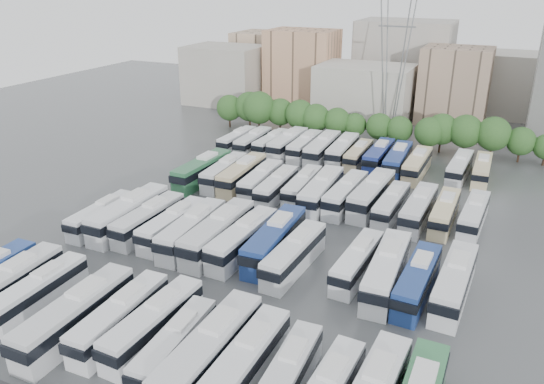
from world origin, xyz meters
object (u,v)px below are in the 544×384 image
at_px(bus_r2_s9, 372,194).
at_px(bus_r0_s6, 154,323).
at_px(bus_r1_s4, 192,230).
at_px(bus_r2_s12, 445,212).
at_px(bus_r1_s11, 387,270).
at_px(bus_r3_s10, 417,165).
at_px(bus_r0_s5, 120,317).
at_px(bus_r1_s13, 454,282).
at_px(bus_r1_s6, 243,239).
at_px(bus_r3_s9, 398,160).
at_px(bus_r2_s1, 202,170).
at_px(bus_r3_s7, 358,155).
at_px(bus_r3_s13, 482,170).
at_px(bus_r0_s2, 39,291).
at_px(bus_r0_s10, 287,376).
at_px(bus_r3_s2, 272,143).
at_px(bus_r3_s6, 343,150).
at_px(bus_r1_s3, 173,224).
at_px(bus_r0_s9, 245,363).
at_px(bus_r0_s4, 76,315).
at_px(bus_r3_s8, 379,156).
at_px(bus_r2_s6, 302,186).
at_px(bus_r1_s5, 218,232).
at_px(bus_r0_s1, 9,284).
at_px(bus_r2_s4, 261,180).
at_px(bus_r3_s3, 288,143).
at_px(bus_r3_s4, 305,146).
at_px(bus_r0_s7, 175,345).
at_px(bus_r2_s13, 474,215).
at_px(bus_r1_s8, 294,254).
at_px(bus_r3_s5, 322,148).
at_px(bus_r2_s3, 242,174).
at_px(bus_r2_s7, 321,191).
at_px(bus_r3_s1, 253,141).
at_px(bus_r1_s10, 358,261).
at_px(bus_r2_s2, 224,172).
at_px(bus_r2_s11, 419,208).
at_px(bus_r1_s7, 275,240).
at_px(bus_r1_s12, 417,280).
at_px(bus_r1_s0, 102,215).
at_px(bus_r3_s0, 237,140).
at_px(bus_r1_s1, 129,213).
at_px(bus_r1_s2, 149,219).
at_px(bus_r0_s8, 210,351).

bearing_deg(bus_r2_s9, bus_r0_s6, -102.42).
height_order(bus_r1_s4, bus_r2_s12, bus_r1_s4).
xyz_separation_m(bus_r1_s11, bus_r3_s10, (-3.33, 34.78, -0.15)).
relative_size(bus_r0_s5, bus_r1_s13, 0.93).
height_order(bus_r1_s6, bus_r3_s9, bus_r3_s9).
distance_m(bus_r2_s1, bus_r3_s7, 26.93).
bearing_deg(bus_r3_s13, bus_r0_s2, -124.34).
bearing_deg(bus_r3_s10, bus_r0_s10, -89.03).
distance_m(bus_r3_s2, bus_r3_s6, 13.28).
height_order(bus_r3_s6, bus_r3_s7, bus_r3_s6).
height_order(bus_r0_s10, bus_r1_s3, bus_r1_s3).
relative_size(bus_r0_s9, bus_r3_s6, 0.95).
relative_size(bus_r0_s4, bus_r0_s5, 1.12).
relative_size(bus_r3_s2, bus_r3_s8, 0.91).
distance_m(bus_r2_s12, bus_r3_s9, 20.25).
relative_size(bus_r0_s9, bus_r1_s11, 0.92).
relative_size(bus_r1_s13, bus_r2_s6, 1.09).
bearing_deg(bus_r1_s5, bus_r0_s1, -126.18).
bearing_deg(bus_r2_s4, bus_r1_s3, -102.86).
distance_m(bus_r1_s13, bus_r3_s3, 48.77).
height_order(bus_r1_s3, bus_r3_s4, bus_r3_s4).
relative_size(bus_r0_s7, bus_r2_s13, 0.95).
distance_m(bus_r1_s5, bus_r3_s13, 45.33).
distance_m(bus_r1_s8, bus_r2_s12, 22.83).
relative_size(bus_r2_s6, bus_r3_s5, 0.88).
relative_size(bus_r0_s4, bus_r2_s3, 1.04).
distance_m(bus_r2_s7, bus_r3_s1, 26.76).
height_order(bus_r2_s9, bus_r3_s3, bus_r2_s9).
height_order(bus_r1_s10, bus_r2_s2, bus_r2_s2).
height_order(bus_r2_s11, bus_r3_s4, bus_r2_s11).
distance_m(bus_r0_s9, bus_r3_s9, 53.95).
xyz_separation_m(bus_r0_s7, bus_r1_s3, (-13.10, 18.77, 0.15)).
distance_m(bus_r1_s7, bus_r3_s9, 34.90).
height_order(bus_r0_s4, bus_r1_s5, bus_r1_s5).
xyz_separation_m(bus_r2_s3, bus_r2_s9, (20.05, 0.16, 0.11)).
distance_m(bus_r1_s3, bus_r1_s12, 29.54).
xyz_separation_m(bus_r1_s0, bus_r1_s7, (23.11, 2.46, 0.35)).
bearing_deg(bus_r2_s3, bus_r2_s7, -8.96).
bearing_deg(bus_r3_s8, bus_r2_s2, -138.18).
bearing_deg(bus_r2_s12, bus_r2_s7, -177.54).
bearing_deg(bus_r1_s8, bus_r3_s0, 128.79).
distance_m(bus_r1_s1, bus_r1_s2, 3.07).
distance_m(bus_r0_s4, bus_r0_s8, 13.40).
xyz_separation_m(bus_r3_s0, bus_r3_s13, (42.66, 1.61, 0.04)).
xyz_separation_m(bus_r0_s2, bus_r3_s4, (6.51, 53.88, 0.16)).
relative_size(bus_r0_s5, bus_r2_s7, 0.89).
relative_size(bus_r1_s6, bus_r3_s1, 1.11).
xyz_separation_m(bus_r1_s11, bus_r3_s4, (-23.30, 36.50, -0.14)).
bearing_deg(bus_r2_s9, bus_r2_s12, -4.39).
bearing_deg(bus_r0_s5, bus_r3_s13, 63.25).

